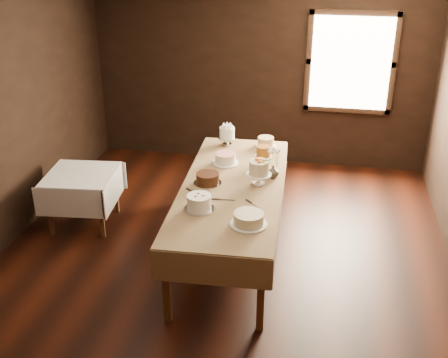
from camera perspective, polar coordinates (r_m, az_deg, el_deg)
floor at (r=6.07m, az=-0.36°, el=-8.93°), size 5.00×6.00×0.01m
wall_back at (r=8.23m, az=3.72°, el=11.08°), size 5.00×0.02×2.80m
window at (r=8.08m, az=13.08°, el=11.68°), size 1.10×0.05×1.30m
display_table at (r=5.91m, az=0.85°, el=-1.17°), size 1.17×2.77×0.85m
side_table at (r=6.80m, az=-14.67°, el=-0.05°), size 0.88×0.88×0.67m
cake_meringue at (r=6.91m, az=0.32°, el=4.45°), size 0.23×0.23×0.24m
cake_speckled at (r=6.90m, az=4.38°, el=3.86°), size 0.27×0.27×0.12m
cake_lattice at (r=6.39m, az=0.16°, el=2.08°), size 0.30×0.30×0.11m
cake_caramel at (r=6.34m, az=4.11°, el=2.35°), size 0.21×0.21×0.25m
cake_chocolate at (r=5.89m, az=-1.73°, el=0.02°), size 0.33×0.33×0.12m
cake_flowers at (r=5.86m, az=3.64°, el=0.55°), size 0.30×0.30×0.28m
cake_swirl at (r=5.36m, az=-2.61°, el=-2.51°), size 0.33×0.33×0.15m
cake_cream at (r=5.11m, az=2.59°, el=-4.23°), size 0.37×0.37×0.12m
cake_server_a at (r=5.56m, az=0.37°, el=-2.20°), size 0.24×0.04×0.01m
cake_server_b at (r=5.46m, az=3.33°, el=-2.81°), size 0.19×0.19×0.01m
cake_server_d at (r=6.09m, az=4.42°, el=0.26°), size 0.16×0.21×0.01m
cake_server_e at (r=5.69m, az=-2.99°, el=-1.57°), size 0.20×0.18×0.01m
flower_vase at (r=6.06m, az=5.15°, el=0.78°), size 0.16×0.16×0.14m
flower_bouquet at (r=5.98m, az=5.21°, el=2.43°), size 0.14×0.14×0.20m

